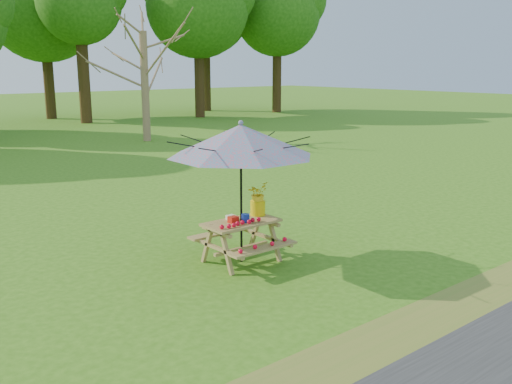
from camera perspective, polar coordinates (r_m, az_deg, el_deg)
ground at (r=7.19m, az=-23.44°, el=-13.84°), size 120.00×120.00×0.00m
picnic_table at (r=9.09m, az=-1.46°, el=-5.03°), size 1.20×1.32×0.67m
patio_umbrella at (r=8.74m, az=-1.53°, el=5.17°), size 2.97×2.97×2.26m
produce_bins at (r=8.96m, az=-1.81°, el=-2.66°), size 0.30×0.40×0.13m
tomatoes_row at (r=8.76m, az=-1.53°, el=-3.13°), size 0.77×0.13×0.07m
flower_bucket at (r=9.29m, az=0.18°, el=-0.55°), size 0.41×0.38×0.55m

